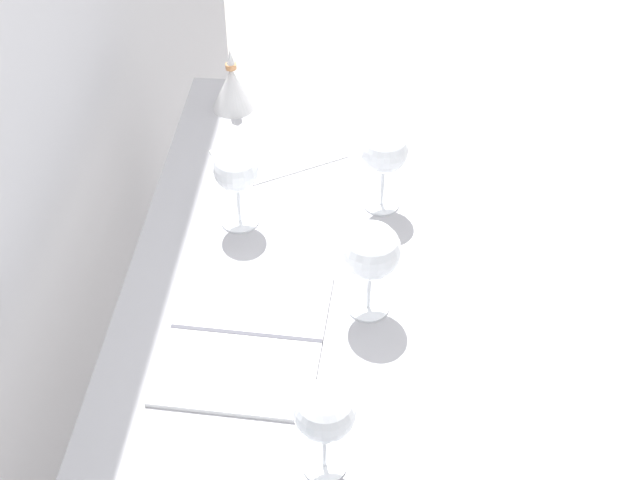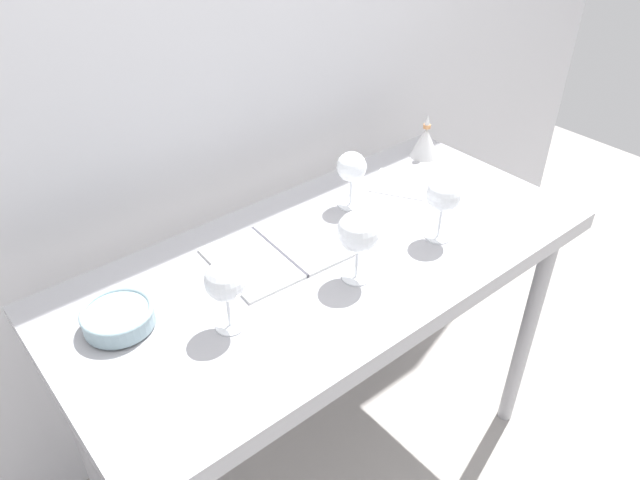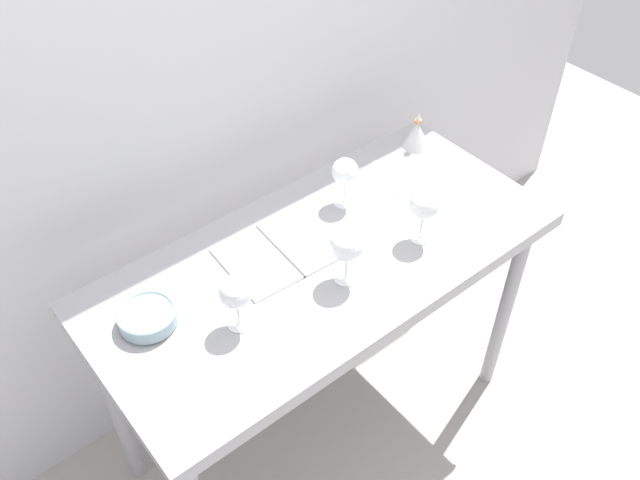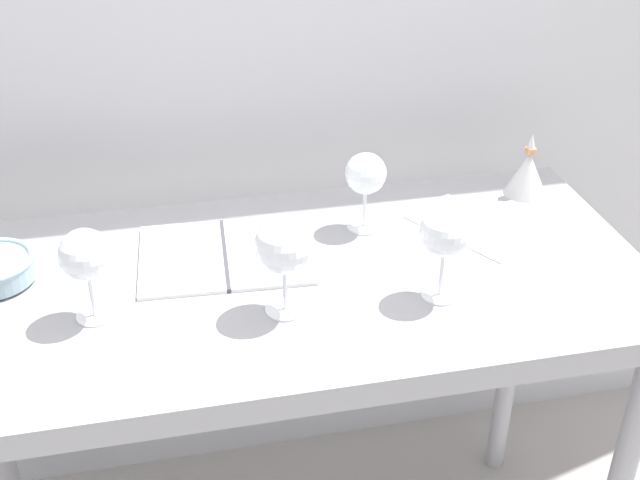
{
  "view_description": "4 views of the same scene",
  "coord_description": "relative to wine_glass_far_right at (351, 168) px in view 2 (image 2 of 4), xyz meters",
  "views": [
    {
      "loc": [
        -1.12,
        -0.12,
        2.04
      ],
      "look_at": [
        0.06,
        -0.03,
        0.99
      ],
      "focal_mm": 51.9,
      "sensor_mm": 36.0,
      "label": 1
    },
    {
      "loc": [
        -0.8,
        -0.93,
        1.82
      ],
      "look_at": [
        -0.07,
        -0.05,
        1.0
      ],
      "focal_mm": 33.88,
      "sensor_mm": 36.0,
      "label": 2
    },
    {
      "loc": [
        -0.9,
        -1.09,
        2.31
      ],
      "look_at": [
        -0.03,
        -0.03,
        1.0
      ],
      "focal_mm": 38.47,
      "sensor_mm": 36.0,
      "label": 3
    },
    {
      "loc": [
        -0.19,
        -1.27,
        1.75
      ],
      "look_at": [
        0.07,
        -0.02,
        0.98
      ],
      "focal_mm": 45.9,
      "sensor_mm": 36.0,
      "label": 4
    }
  ],
  "objects": [
    {
      "name": "ground_plane",
      "position": [
        -0.2,
        -0.14,
        -1.02
      ],
      "size": [
        6.0,
        6.0,
        0.0
      ],
      "primitive_type": "plane",
      "color": "#A09A95"
    },
    {
      "name": "back_wall",
      "position": [
        -0.2,
        0.35,
        0.28
      ],
      "size": [
        3.8,
        0.04,
        2.6
      ],
      "primitive_type": "cube",
      "color": "silver",
      "rests_on": "ground_plane"
    },
    {
      "name": "steel_counter",
      "position": [
        -0.2,
        -0.14,
        -0.22
      ],
      "size": [
        1.4,
        0.65,
        0.9
      ],
      "color": "#9D9DA2",
      "rests_on": "ground_plane"
    },
    {
      "name": "wine_glass_far_right",
      "position": [
        0.0,
        0.0,
        0.0
      ],
      "size": [
        0.08,
        0.08,
        0.17
      ],
      "color": "white",
      "rests_on": "steel_counter"
    },
    {
      "name": "wine_glass_near_left",
      "position": [
        -0.54,
        -0.2,
        0.0
      ],
      "size": [
        0.09,
        0.09,
        0.17
      ],
      "color": "white",
      "rests_on": "steel_counter"
    },
    {
      "name": "wine_glass_near_right",
      "position": [
        0.07,
        -0.27,
        0.01
      ],
      "size": [
        0.09,
        0.09,
        0.18
      ],
      "color": "white",
      "rests_on": "steel_counter"
    },
    {
      "name": "wine_glass_near_center",
      "position": [
        -0.21,
        -0.25,
        0.01
      ],
      "size": [
        0.1,
        0.1,
        0.18
      ],
      "color": "white",
      "rests_on": "steel_counter"
    },
    {
      "name": "open_notebook",
      "position": [
        -0.29,
        -0.05,
        -0.11
      ],
      "size": [
        0.34,
        0.27,
        0.01
      ],
      "rotation": [
        0.0,
        0.0,
        -0.05
      ],
      "color": "white",
      "rests_on": "steel_counter"
    },
    {
      "name": "tasting_sheet_upper",
      "position": [
        0.22,
        -0.05,
        -0.12
      ],
      "size": [
        0.26,
        0.29,
        0.0
      ],
      "primitive_type": "cube",
      "rotation": [
        0.0,
        0.0,
        0.54
      ],
      "color": "white",
      "rests_on": "steel_counter"
    },
    {
      "name": "tasting_bowl",
      "position": [
        -0.72,
        -0.05,
        -0.09
      ],
      "size": [
        0.16,
        0.16,
        0.05
      ],
      "color": "#4C4C4C",
      "rests_on": "steel_counter"
    },
    {
      "name": "decanter_funnel",
      "position": [
        0.39,
        0.07,
        -0.07
      ],
      "size": [
        0.09,
        0.09,
        0.14
      ],
      "color": "silver",
      "rests_on": "steel_counter"
    }
  ]
}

